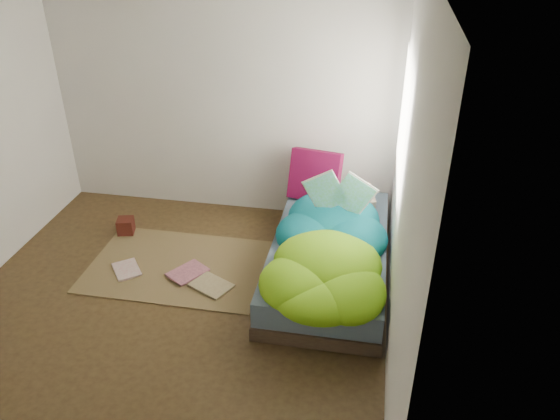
% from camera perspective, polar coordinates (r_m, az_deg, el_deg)
% --- Properties ---
extents(ground, '(3.50, 3.50, 0.00)m').
position_cam_1_polar(ground, '(4.68, -11.16, -9.88)').
color(ground, '#3C2A17').
rests_on(ground, ground).
extents(room_walls, '(3.54, 3.54, 2.62)m').
position_cam_1_polar(room_walls, '(3.87, -13.29, 9.06)').
color(room_walls, silver).
rests_on(room_walls, ground).
extents(bed, '(1.00, 2.00, 0.34)m').
position_cam_1_polar(bed, '(4.90, 5.15, -4.85)').
color(bed, '#38281F').
rests_on(bed, ground).
extents(duvet, '(0.96, 1.84, 0.34)m').
position_cam_1_polar(duvet, '(4.53, 5.05, -2.86)').
color(duvet, '#075272').
rests_on(duvet, bed).
extents(rug, '(1.60, 1.10, 0.01)m').
position_cam_1_polar(rug, '(5.13, -10.62, -5.77)').
color(rug, brown).
rests_on(rug, ground).
extents(pillow_floral, '(0.58, 0.43, 0.12)m').
position_cam_1_polar(pillow_floral, '(5.38, 6.98, 1.33)').
color(pillow_floral, silver).
rests_on(pillow_floral, bed).
extents(pillow_magenta, '(0.51, 0.24, 0.49)m').
position_cam_1_polar(pillow_magenta, '(5.36, 3.69, 3.62)').
color(pillow_magenta, '#51052A').
rests_on(pillow_magenta, bed).
extents(open_book, '(0.51, 0.14, 0.31)m').
position_cam_1_polar(open_book, '(4.68, 6.26, 2.79)').
color(open_book, green).
rests_on(open_book, duvet).
extents(wooden_box, '(0.19, 0.19, 0.15)m').
position_cam_1_polar(wooden_box, '(5.69, -15.82, -1.59)').
color(wooden_box, '#3D170E').
rests_on(wooden_box, rug).
extents(floor_book_a, '(0.34, 0.36, 0.02)m').
position_cam_1_polar(floor_book_a, '(5.14, -16.86, -6.30)').
color(floor_book_a, silver).
rests_on(floor_book_a, rug).
extents(floor_book_b, '(0.39, 0.41, 0.03)m').
position_cam_1_polar(floor_book_b, '(5.07, -10.46, -5.89)').
color(floor_book_b, '#C97486').
rests_on(floor_book_b, rug).
extents(floor_book_c, '(0.41, 0.37, 0.03)m').
position_cam_1_polar(floor_book_c, '(4.74, -8.19, -8.57)').
color(floor_book_c, tan).
rests_on(floor_book_c, rug).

